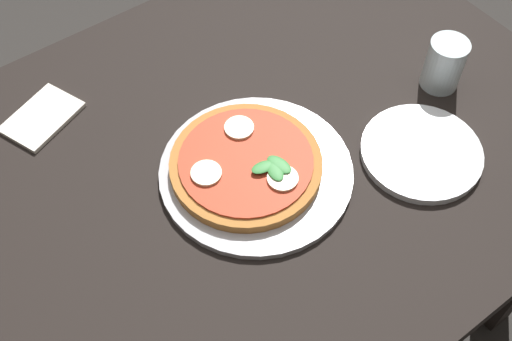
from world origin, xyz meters
name	(u,v)px	position (x,y,z in m)	size (l,w,h in m)	color
ground_plane	(253,317)	(0.00, 0.00, 0.00)	(6.00, 6.00, 0.00)	#2D2B28
dining_table	(252,186)	(0.00, 0.00, 0.61)	(1.18, 0.88, 0.72)	black
serving_tray	(256,172)	(0.02, 0.04, 0.73)	(0.32, 0.32, 0.01)	#B2B2B7
pizza	(246,164)	(0.03, 0.03, 0.74)	(0.25, 0.25, 0.03)	#B27033
plate_white	(421,152)	(-0.22, 0.18, 0.73)	(0.20, 0.20, 0.01)	white
napkin	(42,117)	(0.26, -0.28, 0.72)	(0.13, 0.09, 0.01)	white
glass_cup	(444,64)	(-0.37, 0.08, 0.77)	(0.07, 0.07, 0.10)	silver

